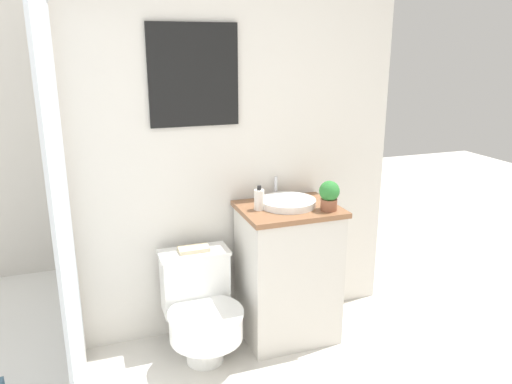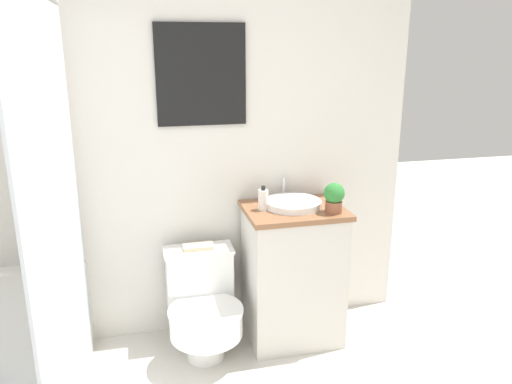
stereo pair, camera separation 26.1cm
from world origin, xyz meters
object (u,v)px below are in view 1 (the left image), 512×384
at_px(soap_bottle, 259,199).
at_px(potted_plant, 329,195).
at_px(sink, 288,202).
at_px(book_on_tank, 194,249).
at_px(toilet, 201,307).

xyz_separation_m(soap_bottle, potted_plant, (0.38, -0.14, 0.03)).
height_order(sink, soap_bottle, soap_bottle).
distance_m(potted_plant, book_on_tank, 0.85).
bearing_deg(toilet, soap_bottle, 6.28).
bearing_deg(potted_plant, toilet, 172.38).
relative_size(toilet, soap_bottle, 4.20).
distance_m(soap_bottle, potted_plant, 0.40).
distance_m(soap_bottle, book_on_tank, 0.48).
bearing_deg(sink, soap_bottle, -175.82).
bearing_deg(soap_bottle, potted_plant, -20.55).
height_order(toilet, sink, sink).
distance_m(toilet, book_on_tank, 0.34).
xyz_separation_m(soap_bottle, book_on_tank, (-0.37, 0.10, -0.29)).
bearing_deg(soap_bottle, toilet, -173.72).
relative_size(soap_bottle, book_on_tank, 0.80).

